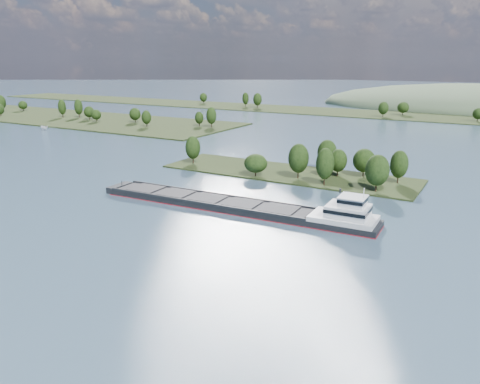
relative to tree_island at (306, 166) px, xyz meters
The scene contains 6 objects.
ground 59.88m from the tree_island, 97.82° to the right, with size 1800.00×1800.00×0.00m, color #3B5266.
tree_island is the anchor object (origin of this frame).
left_bank 250.14m from the tree_island, 161.11° to the left, with size 300.00×80.00×15.67m.
back_shoreline 220.61m from the tree_island, 90.11° to the left, with size 900.00×60.00×15.62m.
cargo_barge 47.86m from the tree_island, 88.48° to the right, with size 89.56×14.61×12.06m.
motorboat 194.10m from the tree_island, behind, with size 2.47×6.56×2.53m, color silver.
Camera 1 is at (72.22, 15.85, 43.56)m, focal length 35.00 mm.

